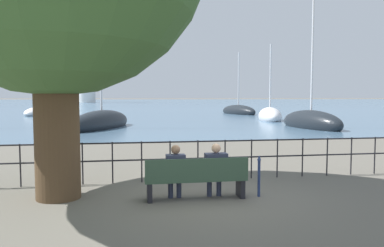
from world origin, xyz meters
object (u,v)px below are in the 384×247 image
object	(u,v)px
sailboat_0	(270,116)
sailboat_2	(102,122)
sailboat_3	(39,112)
harbor_lighthouse	(86,68)
sailboat_1	(238,111)
seated_person_left	(175,169)
closed_umbrella	(259,174)
sailboat_5	(311,122)
park_bench	(196,179)
seated_person_right	(216,168)

from	to	relation	value
sailboat_0	sailboat_2	bearing A→B (deg)	-143.73
sailboat_3	harbor_lighthouse	xyz separation A→B (m)	(-5.09, 97.70, 12.65)
sailboat_1	seated_person_left	bearing A→B (deg)	-121.38
closed_umbrella	sailboat_1	xyz separation A→B (m)	(10.74, 37.79, -0.16)
sailboat_0	seated_person_left	bearing A→B (deg)	-102.27
sailboat_1	sailboat_2	size ratio (longest dim) A/B	0.68
closed_umbrella	sailboat_5	xyz separation A→B (m)	(9.71, 16.60, -0.12)
sailboat_1	sailboat_2	bearing A→B (deg)	-142.15
sailboat_0	sailboat_5	world-z (taller)	sailboat_5
sailboat_1	harbor_lighthouse	world-z (taller)	harbor_lighthouse
sailboat_0	closed_umbrella	bearing A→B (deg)	-98.72
closed_umbrella	harbor_lighthouse	xyz separation A→B (m)	(-18.62, 137.41, 12.45)
park_bench	harbor_lighthouse	size ratio (longest dim) A/B	0.08
seated_person_left	sailboat_1	xyz separation A→B (m)	(12.57, 37.73, -0.29)
sailboat_2	sailboat_5	xyz separation A→B (m)	(14.40, -2.26, -0.01)
seated_person_left	harbor_lighthouse	size ratio (longest dim) A/B	0.04
sailboat_1	sailboat_0	bearing A→B (deg)	-106.19
sailboat_5	harbor_lighthouse	xyz separation A→B (m)	(-28.33, 120.80, 12.56)
closed_umbrella	harbor_lighthouse	distance (m)	139.22
sailboat_0	sailboat_5	size ratio (longest dim) A/B	0.76
seated_person_right	sailboat_0	xyz separation A→B (m)	(10.98, 25.14, -0.29)
sailboat_1	sailboat_5	world-z (taller)	sailboat_5
sailboat_2	sailboat_3	size ratio (longest dim) A/B	1.25
park_bench	sailboat_0	xyz separation A→B (m)	(11.42, 25.22, -0.08)
sailboat_0	sailboat_3	xyz separation A→B (m)	(-23.56, 14.52, -0.06)
park_bench	seated_person_right	distance (m)	0.49
sailboat_5	closed_umbrella	bearing A→B (deg)	-126.71
seated_person_left	sailboat_0	bearing A→B (deg)	64.75
harbor_lighthouse	sailboat_1	bearing A→B (deg)	-73.58
sailboat_0	harbor_lighthouse	world-z (taller)	harbor_lighthouse
sailboat_3	seated_person_left	bearing A→B (deg)	-68.94
seated_person_right	sailboat_1	world-z (taller)	sailboat_1
seated_person_right	harbor_lighthouse	distance (m)	139.02
sailboat_0	sailboat_5	xyz separation A→B (m)	(-0.32, -8.59, 0.02)
park_bench	harbor_lighthouse	xyz separation A→B (m)	(-17.23, 137.43, 12.51)
sailboat_0	seated_person_right	bearing A→B (deg)	-100.62
sailboat_3	sailboat_5	xyz separation A→B (m)	(23.24, -23.11, 0.08)
park_bench	harbor_lighthouse	world-z (taller)	harbor_lighthouse
seated_person_left	sailboat_5	bearing A→B (deg)	55.12
seated_person_left	sailboat_5	size ratio (longest dim) A/B	0.12
seated_person_right	sailboat_3	world-z (taller)	sailboat_3
sailboat_5	sailboat_3	bearing A→B (deg)	128.76
closed_umbrella	harbor_lighthouse	bearing A→B (deg)	97.72
closed_umbrella	sailboat_2	size ratio (longest dim) A/B	0.08
seated_person_right	sailboat_2	bearing A→B (deg)	101.24
park_bench	sailboat_2	xyz separation A→B (m)	(-3.30, 18.88, -0.05)
closed_umbrella	sailboat_5	world-z (taller)	sailboat_5
seated_person_right	sailboat_2	size ratio (longest dim) A/B	0.10
sailboat_1	harbor_lighthouse	bearing A→B (deg)	93.46
park_bench	sailboat_3	size ratio (longest dim) A/B	0.23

